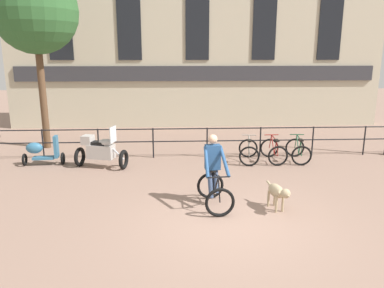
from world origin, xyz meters
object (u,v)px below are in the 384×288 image
at_px(cyclist_with_bike, 214,175).
at_px(parked_scooter, 42,151).
at_px(parked_bicycle_near_lamp, 249,151).
at_px(parked_bicycle_mid_left, 274,151).
at_px(parked_motorcycle, 101,150).
at_px(parked_bicycle_mid_right, 298,151).
at_px(dog, 278,192).

height_order(cyclist_with_bike, parked_scooter, cyclist_with_bike).
distance_m(cyclist_with_bike, parked_bicycle_near_lamp, 3.94).
relative_size(parked_bicycle_mid_left, parked_scooter, 0.86).
xyz_separation_m(parked_motorcycle, parked_bicycle_mid_left, (5.67, 0.41, -0.20)).
bearing_deg(parked_scooter, parked_bicycle_mid_right, -93.79).
relative_size(cyclist_with_bike, parked_bicycle_near_lamp, 1.41).
bearing_deg(parked_bicycle_near_lamp, parked_bicycle_mid_right, -170.58).
relative_size(cyclist_with_bike, parked_bicycle_mid_right, 1.44).
xyz_separation_m(parked_bicycle_mid_left, parked_bicycle_mid_right, (0.84, 0.00, 0.00)).
relative_size(parked_bicycle_near_lamp, parked_scooter, 0.92).
relative_size(parked_motorcycle, parked_bicycle_near_lamp, 1.43).
distance_m(parked_motorcycle, parked_scooter, 2.00).
height_order(parked_bicycle_near_lamp, parked_bicycle_mid_right, same).
relative_size(parked_bicycle_mid_left, parked_bicycle_mid_right, 0.95).
bearing_deg(cyclist_with_bike, parked_motorcycle, 130.14).
distance_m(dog, parked_scooter, 7.75).
bearing_deg(parked_scooter, parked_bicycle_mid_left, -93.76).
distance_m(dog, parked_bicycle_mid_left, 4.10).
xyz_separation_m(dog, parked_bicycle_mid_left, (0.96, 3.99, -0.09)).
distance_m(dog, parked_motorcycle, 5.91).
bearing_deg(parked_motorcycle, parked_bicycle_near_lamp, -70.37).
bearing_deg(cyclist_with_bike, parked_bicycle_mid_left, 50.61).
height_order(parked_bicycle_near_lamp, parked_scooter, parked_scooter).
xyz_separation_m(cyclist_with_bike, parked_scooter, (-5.22, 3.56, -0.30)).
bearing_deg(parked_bicycle_mid_left, parked_scooter, -0.59).
height_order(parked_motorcycle, parked_bicycle_mid_left, parked_motorcycle).
height_order(parked_bicycle_mid_left, parked_bicycle_mid_right, same).
bearing_deg(parked_bicycle_near_lamp, parked_bicycle_mid_left, -170.58).
bearing_deg(parked_bicycle_mid_right, cyclist_with_bike, 54.22).
bearing_deg(cyclist_with_bike, dog, -20.88).
bearing_deg(parked_bicycle_mid_left, dog, 75.59).
distance_m(dog, parked_bicycle_near_lamp, 3.99).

